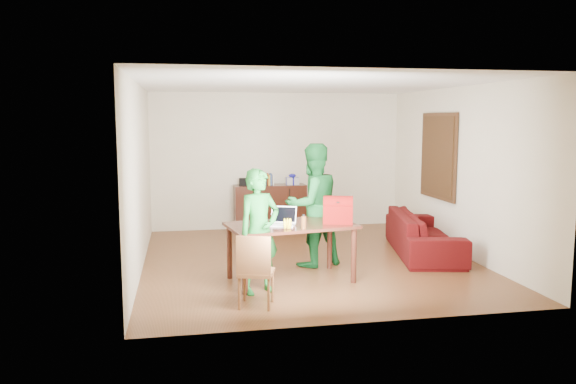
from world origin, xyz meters
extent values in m
cube|color=#442611|center=(0.00, 0.00, -0.05)|extent=(5.00, 5.50, 0.10)
cube|color=white|center=(0.00, 0.00, 2.75)|extent=(5.00, 5.50, 0.10)
cube|color=beige|center=(0.00, 2.80, 1.35)|extent=(5.00, 0.10, 2.70)
cube|color=beige|center=(0.00, -2.80, 1.35)|extent=(5.00, 0.10, 2.70)
cube|color=beige|center=(-2.55, 0.00, 1.35)|extent=(0.10, 5.50, 2.70)
cube|color=beige|center=(2.55, 0.00, 1.35)|extent=(0.10, 5.50, 2.70)
cube|color=#3F2614|center=(2.46, 0.70, 1.55)|extent=(0.04, 1.28, 1.48)
cube|color=#492F15|center=(2.43, 0.70, 1.55)|extent=(0.01, 1.18, 1.36)
cube|color=black|center=(-0.20, 2.51, 0.45)|extent=(1.40, 0.45, 0.90)
cube|color=black|center=(-0.70, 2.51, 0.97)|extent=(0.20, 0.14, 0.14)
cube|color=silver|center=(0.25, 2.51, 0.97)|extent=(0.24, 0.22, 0.14)
ellipsoid|color=#181799|center=(0.25, 2.51, 1.08)|extent=(0.14, 0.14, 0.07)
cube|color=black|center=(-0.47, -1.03, 0.76)|extent=(1.80, 1.20, 0.04)
cylinder|color=black|center=(-1.15, -1.54, 0.37)|extent=(0.07, 0.07, 0.74)
cylinder|color=black|center=(0.33, -1.29, 0.37)|extent=(0.07, 0.07, 0.74)
cylinder|color=black|center=(-1.28, -0.77, 0.37)|extent=(0.07, 0.07, 0.74)
cylinder|color=black|center=(0.21, -0.52, 0.37)|extent=(0.07, 0.07, 0.74)
cube|color=brown|center=(-1.07, -1.99, 0.40)|extent=(0.49, 0.48, 0.04)
cube|color=brown|center=(-1.12, -2.15, 0.65)|extent=(0.39, 0.14, 0.45)
imported|color=#145A1D|center=(-0.96, -1.47, 0.79)|extent=(0.68, 0.58, 1.57)
imported|color=#166428|center=(0.00, -0.29, 0.92)|extent=(1.07, 0.95, 1.83)
cube|color=white|center=(-0.62, -1.13, 0.79)|extent=(0.41, 0.35, 0.02)
cube|color=black|center=(-0.62, -1.13, 0.92)|extent=(0.35, 0.20, 0.22)
cylinder|color=brown|center=(-0.37, -1.37, 0.87)|extent=(0.07, 0.07, 0.18)
cube|color=maroon|center=(0.17, -1.09, 0.93)|extent=(0.45, 0.33, 0.29)
imported|color=#3B0707|center=(1.95, 0.08, 0.33)|extent=(1.35, 2.42, 0.67)
camera|label=1|loc=(-1.90, -8.31, 2.18)|focal=35.00mm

